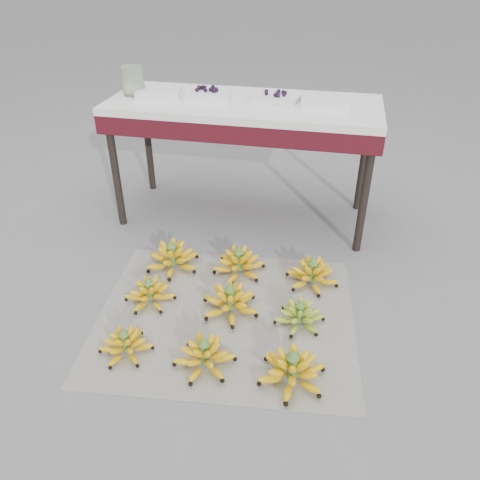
% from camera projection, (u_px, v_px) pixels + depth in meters
% --- Properties ---
extents(ground, '(60.00, 60.00, 0.00)m').
position_uv_depth(ground, '(216.00, 315.00, 2.33)').
color(ground, slate).
rests_on(ground, ground).
extents(newspaper_mat, '(1.35, 1.17, 0.01)m').
position_uv_depth(newspaper_mat, '(226.00, 316.00, 2.31)').
color(newspaper_mat, silver).
rests_on(newspaper_mat, ground).
extents(bunch_front_left, '(0.25, 0.25, 0.14)m').
position_uv_depth(bunch_front_left, '(126.00, 344.00, 2.08)').
color(bunch_front_left, yellow).
rests_on(bunch_front_left, newspaper_mat).
extents(bunch_front_center, '(0.28, 0.28, 0.16)m').
position_uv_depth(bunch_front_center, '(205.00, 356.00, 2.01)').
color(bunch_front_center, yellow).
rests_on(bunch_front_center, newspaper_mat).
extents(bunch_front_right, '(0.36, 0.36, 0.18)m').
position_uv_depth(bunch_front_right, '(292.00, 370.00, 1.94)').
color(bunch_front_right, yellow).
rests_on(bunch_front_right, newspaper_mat).
extents(bunch_mid_left, '(0.26, 0.26, 0.15)m').
position_uv_depth(bunch_mid_left, '(150.00, 293.00, 2.38)').
color(bunch_mid_left, yellow).
rests_on(bunch_mid_left, newspaper_mat).
extents(bunch_mid_center, '(0.37, 0.37, 0.18)m').
position_uv_depth(bunch_mid_center, '(230.00, 301.00, 2.31)').
color(bunch_mid_center, yellow).
rests_on(bunch_mid_center, newspaper_mat).
extents(bunch_mid_right, '(0.27, 0.27, 0.15)m').
position_uv_depth(bunch_mid_right, '(300.00, 315.00, 2.24)').
color(bunch_mid_right, '#79A82E').
rests_on(bunch_mid_right, newspaper_mat).
extents(bunch_back_left, '(0.37, 0.37, 0.18)m').
position_uv_depth(bunch_back_left, '(173.00, 258.00, 2.63)').
color(bunch_back_left, yellow).
rests_on(bunch_back_left, newspaper_mat).
extents(bunch_back_center, '(0.30, 0.30, 0.17)m').
position_uv_depth(bunch_back_center, '(239.00, 263.00, 2.59)').
color(bunch_back_center, yellow).
rests_on(bunch_back_center, newspaper_mat).
extents(bunch_back_right, '(0.35, 0.35, 0.17)m').
position_uv_depth(bunch_back_right, '(312.00, 274.00, 2.50)').
color(bunch_back_right, yellow).
rests_on(bunch_back_right, newspaper_mat).
extents(vendor_table, '(1.61, 0.64, 0.77)m').
position_uv_depth(vendor_table, '(244.00, 116.00, 2.81)').
color(vendor_table, black).
rests_on(vendor_table, ground).
extents(tray_far_left, '(0.30, 0.24, 0.04)m').
position_uv_depth(tray_far_left, '(158.00, 93.00, 2.83)').
color(tray_far_left, silver).
rests_on(tray_far_left, vendor_table).
extents(tray_left, '(0.28, 0.22, 0.07)m').
position_uv_depth(tray_left, '(208.00, 94.00, 2.80)').
color(tray_left, silver).
rests_on(tray_left, vendor_table).
extents(tray_right, '(0.28, 0.23, 0.06)m').
position_uv_depth(tray_right, '(276.00, 98.00, 2.73)').
color(tray_right, silver).
rests_on(tray_right, vendor_table).
extents(tray_far_right, '(0.27, 0.20, 0.04)m').
position_uv_depth(tray_far_right, '(325.00, 102.00, 2.67)').
color(tray_far_right, silver).
rests_on(tray_far_right, vendor_table).
extents(glass_jar, '(0.14, 0.14, 0.17)m').
position_uv_depth(glass_jar, '(133.00, 81.00, 2.83)').
color(glass_jar, beige).
rests_on(glass_jar, vendor_table).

